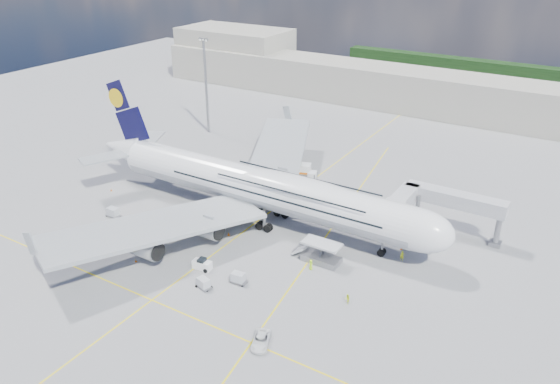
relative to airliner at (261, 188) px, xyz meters
The scene contains 31 objects.
ground 12.13m from the airliner, 91.49° to the right, with size 300.00×300.00×0.00m, color gray.
taxi_line_main 12.13m from the airliner, 91.49° to the right, with size 0.25×220.00×0.01m, color yellow.
taxi_line_cross 30.78m from the airliner, 90.50° to the right, with size 120.00×0.25×0.01m, color yellow.
taxi_line_diag 15.36m from the airliner, ahead, with size 0.25×100.00×0.01m, color yellow.
airliner is the anchor object (origin of this frame).
jet_bridge 31.50m from the airliner, 20.31° to the left, with size 18.80×12.10×8.50m.
cargo_loader 18.87m from the airliner, 23.23° to the right, with size 8.53×3.20×3.67m.
light_mast 53.72m from the airliner, 139.00° to the left, with size 3.00×0.70×25.50m.
terminal 85.00m from the airliner, 90.18° to the left, with size 180.00×16.00×12.00m, color #B2AD9E.
hangar 114.20m from the airliner, 127.98° to the left, with size 40.00×22.00×18.00m, color #B2AD9E.
dolly_row_a 19.95m from the airliner, 130.27° to the right, with size 3.29×2.22×0.44m.
dolly_row_b 21.67m from the airliner, 123.84° to the right, with size 3.05×1.70×1.90m.
dolly_row_c 21.04m from the airliner, 123.33° to the right, with size 3.11×2.44×1.74m.
dolly_back 29.58m from the airliner, 150.90° to the right, with size 3.05×1.63×1.92m.
dolly_nose_far 24.57m from the airliner, 79.10° to the right, with size 3.02×2.21×1.72m.
dolly_nose_near 21.98m from the airliner, 66.77° to the right, with size 2.94×1.74×1.78m.
baggage_tug 20.30m from the airliner, 87.06° to the right, with size 3.33×1.83×1.99m.
catering_truck_inner 20.83m from the airliner, 96.27° to the left, with size 7.03×4.22×3.92m.
catering_truck_outer 36.17m from the airliner, 112.40° to the left, with size 7.31×3.89×4.14m.
service_van 35.80m from the airliner, 56.97° to the right, with size 2.18×4.72×1.31m, color white.
crew_nose 28.91m from the airliner, ahead, with size 0.66×0.43×1.81m, color #D1DE17.
crew_loader 30.28m from the airliner, 31.10° to the right, with size 0.79×0.62×1.63m, color #E5FF1A.
crew_wing 10.50m from the airliner, 134.86° to the right, with size 1.16×0.48×1.98m, color #CFFF1A.
crew_van 20.15m from the airliner, 31.73° to the right, with size 0.89×0.58×1.82m, color #B8F81A.
crew_tug 21.41m from the airliner, 117.51° to the right, with size 1.23×0.71×1.91m, color #A8DD17.
cone_nose 28.02m from the airliner, ahead, with size 0.41×0.41×0.53m.
cone_wing_left_inner 12.11m from the airliner, 104.51° to the left, with size 0.41×0.41×0.52m.
cone_wing_left_outer 26.92m from the airliner, 119.49° to the left, with size 0.50×0.50×0.63m.
cone_wing_right_inner 10.66m from the airliner, 102.49° to the right, with size 0.48×0.48×0.61m.
cone_wing_right_outer 26.42m from the airliner, 112.91° to the right, with size 0.40×0.40×0.51m.
cone_tail 35.69m from the airliner, 170.00° to the right, with size 0.40×0.40×0.50m.
Camera 1 is at (51.68, -67.37, 50.68)m, focal length 35.00 mm.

